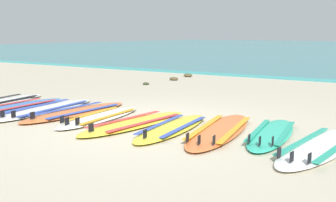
{
  "coord_description": "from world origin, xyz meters",
  "views": [
    {
      "loc": [
        3.89,
        -5.18,
        1.42
      ],
      "look_at": [
        -0.17,
        0.88,
        0.25
      ],
      "focal_mm": 45.53,
      "sensor_mm": 36.0,
      "label": 1
    }
  ],
  "objects": [
    {
      "name": "surfboard_6",
      "position": [
        0.53,
        -0.04,
        0.04
      ],
      "size": [
        0.84,
        2.21,
        0.18
      ],
      "color": "yellow",
      "rests_on": "ground"
    },
    {
      "name": "surfboard_8",
      "position": [
        1.88,
        0.4,
        0.04
      ],
      "size": [
        0.89,
        2.15,
        0.18
      ],
      "color": "#2DB793",
      "rests_on": "ground"
    },
    {
      "name": "surfboard_4",
      "position": [
        -0.9,
        -0.05,
        0.04
      ],
      "size": [
        0.78,
        2.17,
        0.18
      ],
      "color": "white",
      "rests_on": "ground"
    },
    {
      "name": "surfboard_9",
      "position": [
        2.62,
        0.11,
        0.04
      ],
      "size": [
        0.77,
        2.47,
        0.18
      ],
      "color": "white",
      "rests_on": "ground"
    },
    {
      "name": "surfboard_3",
      "position": [
        -1.59,
        0.07,
        0.04
      ],
      "size": [
        0.61,
        2.41,
        0.18
      ],
      "color": "orange",
      "rests_on": "ground"
    },
    {
      "name": "surfboard_2",
      "position": [
        -2.25,
        -0.05,
        0.04
      ],
      "size": [
        1.02,
        2.66,
        0.18
      ],
      "color": "silver",
      "rests_on": "ground"
    },
    {
      "name": "surfboard_5",
      "position": [
        -0.13,
        -0.09,
        0.04
      ],
      "size": [
        0.73,
        2.37,
        0.18
      ],
      "color": "yellow",
      "rests_on": "ground"
    },
    {
      "name": "surfboard_7",
      "position": [
        1.18,
        0.19,
        0.04
      ],
      "size": [
        1.13,
        2.57,
        0.18
      ],
      "color": "orange",
      "rests_on": "ground"
    },
    {
      "name": "ground_plane",
      "position": [
        0.0,
        0.0,
        0.0
      ],
      "size": [
        80.0,
        80.0,
        0.0
      ],
      "primitive_type": "plane",
      "color": "#B7AD93"
    },
    {
      "name": "seaweed_clump_by_the_boards",
      "position": [
        -3.09,
        5.56,
        0.05
      ],
      "size": [
        0.28,
        0.22,
        0.1
      ],
      "primitive_type": "ellipsoid",
      "color": "#4C4228",
      "rests_on": "ground"
    },
    {
      "name": "surfboard_1",
      "position": [
        -2.92,
        -0.23,
        0.04
      ],
      "size": [
        0.8,
        2.44,
        0.18
      ],
      "color": "#3875CC",
      "rests_on": "ground"
    },
    {
      "name": "seaweed_clump_mid_sand",
      "position": [
        -3.12,
        4.19,
        0.03
      ],
      "size": [
        0.19,
        0.16,
        0.07
      ],
      "primitive_type": "ellipsoid",
      "color": "#2D381E",
      "rests_on": "ground"
    },
    {
      "name": "seaweed_clump_near_shoreline",
      "position": [
        -3.26,
        6.67,
        0.05
      ],
      "size": [
        0.31,
        0.25,
        0.11
      ],
      "primitive_type": "ellipsoid",
      "color": "#4C4228",
      "rests_on": "ground"
    }
  ]
}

